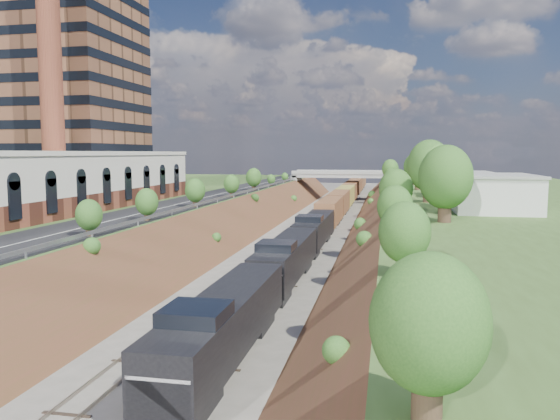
{
  "coord_description": "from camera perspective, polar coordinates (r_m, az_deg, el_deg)",
  "views": [
    {
      "loc": [
        11.45,
        -15.39,
        11.81
      ],
      "look_at": [
        0.72,
        38.86,
        6.0
      ],
      "focal_mm": 35.0,
      "sensor_mm": 36.0,
      "label": 1
    }
  ],
  "objects": [
    {
      "name": "platform_right",
      "position": [
        78.96,
        26.94,
        -1.43
      ],
      "size": [
        44.0,
        180.0,
        5.0
      ],
      "primitive_type": "cube",
      "color": "#3B5623",
      "rests_on": "ground"
    },
    {
      "name": "road",
      "position": [
        80.34,
        -8.46,
        1.11
      ],
      "size": [
        8.0,
        180.0,
        0.1
      ],
      "primitive_type": "cube",
      "color": "black",
      "rests_on": "platform_left"
    },
    {
      "name": "platform_left",
      "position": [
        88.01,
        -19.23,
        -0.41
      ],
      "size": [
        44.0,
        180.0,
        5.0
      ],
      "primitive_type": "cube",
      "color": "#3B5623",
      "rests_on": "ground"
    },
    {
      "name": "smokestack",
      "position": [
        86.73,
        -22.9,
        14.28
      ],
      "size": [
        3.2,
        3.2,
        40.0
      ],
      "primitive_type": "cylinder",
      "color": "brown",
      "rests_on": "platform_left"
    },
    {
      "name": "embankment_right",
      "position": [
        76.31,
        10.73,
        -3.01
      ],
      "size": [
        10.0,
        180.0,
        10.0
      ],
      "primitive_type": "cube",
      "rotation": [
        0.0,
        0.79,
        0.0
      ],
      "color": "brown",
      "rests_on": "ground"
    },
    {
      "name": "highrise_tower",
      "position": [
        105.62,
        -21.77,
        17.09
      ],
      "size": [
        22.0,
        22.0,
        53.9
      ],
      "color": "brown",
      "rests_on": "platform_left"
    },
    {
      "name": "white_building_far",
      "position": [
        90.27,
        18.54,
        2.51
      ],
      "size": [
        8.0,
        10.0,
        3.6
      ],
      "primitive_type": "cube",
      "color": "silver",
      "rests_on": "platform_right"
    },
    {
      "name": "commercial_building",
      "position": [
        66.46,
        -25.27,
        2.58
      ],
      "size": [
        14.3,
        62.3,
        7.0
      ],
      "color": "brown",
      "rests_on": "platform_left"
    },
    {
      "name": "embankment_left",
      "position": [
        79.54,
        -5.34,
        -2.57
      ],
      "size": [
        10.0,
        180.0,
        10.0
      ],
      "primitive_type": "cube",
      "rotation": [
        0.0,
        0.79,
        0.0
      ],
      "color": "brown",
      "rests_on": "ground"
    },
    {
      "name": "freight_train",
      "position": [
        108.88,
        6.48,
        1.12
      ],
      "size": [
        3.04,
        171.16,
        4.55
      ],
      "color": "black",
      "rests_on": "ground"
    },
    {
      "name": "guardrail",
      "position": [
        78.83,
        -5.7,
        1.41
      ],
      "size": [
        0.1,
        171.0,
        0.7
      ],
      "color": "#99999E",
      "rests_on": "platform_left"
    },
    {
      "name": "overpass",
      "position": [
        138.04,
        6.42,
        3.1
      ],
      "size": [
        24.5,
        8.3,
        7.4
      ],
      "color": "gray",
      "rests_on": "ground"
    },
    {
      "name": "white_building_near",
      "position": [
        68.62,
        21.28,
        1.57
      ],
      "size": [
        9.0,
        12.0,
        4.0
      ],
      "primitive_type": "cube",
      "color": "silver",
      "rests_on": "platform_right"
    },
    {
      "name": "tree_right_large",
      "position": [
        55.72,
        16.92,
        3.24
      ],
      "size": [
        5.25,
        5.25,
        7.61
      ],
      "color": "#473323",
      "rests_on": "platform_right"
    },
    {
      "name": "rail_right_track",
      "position": [
        76.8,
        4.44,
        -2.8
      ],
      "size": [
        1.58,
        180.0,
        0.18
      ],
      "primitive_type": "cube",
      "color": "gray",
      "rests_on": "ground"
    },
    {
      "name": "tree_left_crest",
      "position": [
        42.61,
        -21.98,
        -0.87
      ],
      "size": [
        2.45,
        2.45,
        3.55
      ],
      "color": "#473323",
      "rests_on": "platform_left"
    },
    {
      "name": "rail_left_track",
      "position": [
        77.58,
        0.62,
        -2.69
      ],
      "size": [
        1.58,
        180.0,
        0.18
      ],
      "primitive_type": "cube",
      "color": "gray",
      "rests_on": "ground"
    }
  ]
}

